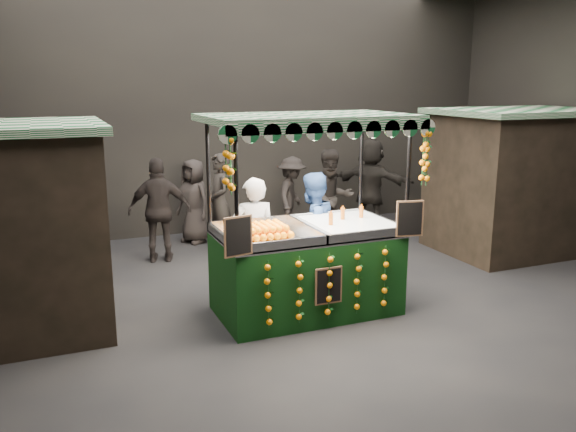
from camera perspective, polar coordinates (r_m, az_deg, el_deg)
name	(u,v)px	position (r m, az deg, el deg)	size (l,w,h in m)	color
ground	(341,310)	(8.30, 5.15, -9.00)	(12.00, 12.00, 0.00)	black
market_hall	(347,57)	(7.71, 5.68, 15.03)	(12.10, 10.10, 5.05)	black
neighbour_stall_right	(518,180)	(11.68, 21.28, 3.25)	(3.00, 2.20, 2.60)	black
juice_stall	(308,254)	(7.93, 1.95, -3.66)	(2.76, 1.62, 2.67)	black
vendor_grey	(254,239)	(8.47, -3.32, -2.18)	(0.70, 0.50, 1.77)	gray
vendor_blue	(312,231)	(8.89, 2.32, -1.45)	(1.05, 0.94, 1.77)	navy
shopper_0	(58,221)	(10.44, -21.31, -0.49)	(0.63, 0.44, 1.66)	#292621
shopper_1	(332,199)	(11.15, 4.25, 1.69)	(0.91, 0.72, 1.85)	black
shopper_2	(160,210)	(10.42, -12.28, 0.54)	(1.14, 0.69, 1.82)	black
shopper_3	(292,196)	(12.02, 0.36, 1.94)	(1.09, 1.19, 1.60)	black
shopper_4	(40,231)	(10.14, -22.83, -1.30)	(0.91, 0.84, 1.55)	#292321
shopper_5	(371,183)	(12.71, 7.98, 3.16)	(1.55, 1.76, 1.93)	black
shopper_6	(220,202)	(10.93, -6.60, 1.31)	(0.45, 0.67, 1.81)	black
shopper_7	(194,201)	(11.58, -9.07, 1.43)	(0.84, 0.95, 1.63)	#2B2523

